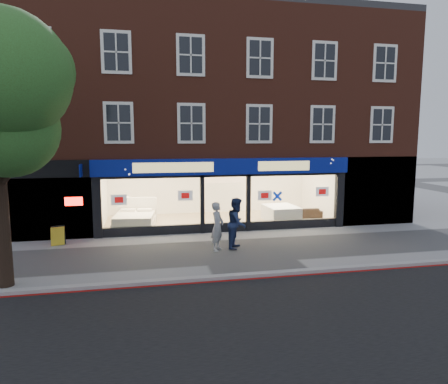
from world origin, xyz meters
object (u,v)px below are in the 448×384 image
object	(u,v)px
a_board	(58,236)
pedestrian_blue	(237,223)
pedestrian_grey	(217,226)
mattress_stack	(281,213)
display_bed	(135,220)
sofa	(305,213)

from	to	relation	value
a_board	pedestrian_blue	xyz separation A→B (m)	(6.78, -1.74, 0.58)
a_board	pedestrian_grey	xyz separation A→B (m)	(5.99, -1.90, 0.53)
mattress_stack	pedestrian_grey	xyz separation A→B (m)	(-4.01, -4.24, 0.44)
pedestrian_grey	display_bed	bearing A→B (deg)	68.55
pedestrian_grey	pedestrian_blue	xyz separation A→B (m)	(0.79, 0.16, 0.06)
display_bed	pedestrian_grey	size ratio (longest dim) A/B	1.32
mattress_stack	pedestrian_blue	xyz separation A→B (m)	(-3.22, -4.08, 0.50)
pedestrian_grey	pedestrian_blue	size ratio (longest dim) A/B	0.94
a_board	display_bed	bearing A→B (deg)	18.67
sofa	mattress_stack	bearing A→B (deg)	22.13
sofa	pedestrian_grey	bearing A→B (deg)	43.85
display_bed	pedestrian_blue	xyz separation A→B (m)	(3.88, -3.99, 0.52)
display_bed	pedestrian_grey	xyz separation A→B (m)	(3.09, -4.16, 0.46)
sofa	pedestrian_blue	bearing A→B (deg)	47.26
display_bed	pedestrian_blue	world-z (taller)	pedestrian_blue
a_board	pedestrian_grey	size ratio (longest dim) A/B	0.42
mattress_stack	pedestrian_grey	size ratio (longest dim) A/B	1.05
display_bed	mattress_stack	distance (m)	7.10
display_bed	mattress_stack	bearing A→B (deg)	7.44
sofa	a_board	distance (m)	11.85
mattress_stack	pedestrian_blue	distance (m)	5.22
a_board	pedestrian_grey	distance (m)	6.31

